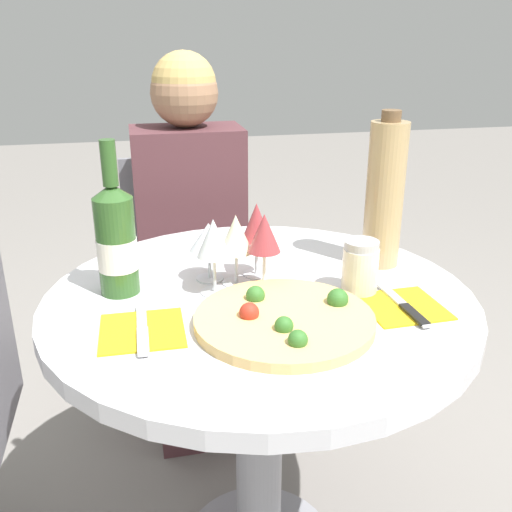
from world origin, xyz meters
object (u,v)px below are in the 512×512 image
(chair_behind_diner, at_px, (191,284))
(tall_carafe, at_px, (385,194))
(pizza_large, at_px, (285,319))
(dining_table, at_px, (259,353))
(seated_diner, at_px, (194,260))
(wine_bottle, at_px, (116,240))

(chair_behind_diner, bearing_deg, tall_carafe, 119.08)
(chair_behind_diner, height_order, tall_carafe, tall_carafe)
(chair_behind_diner, relative_size, tall_carafe, 2.34)
(chair_behind_diner, distance_m, pizza_large, 0.98)
(dining_table, height_order, seated_diner, seated_diner)
(pizza_large, bearing_deg, seated_diner, 95.98)
(pizza_large, xyz_separation_m, wine_bottle, (-0.29, 0.21, 0.10))
(dining_table, distance_m, seated_diner, 0.64)
(pizza_large, bearing_deg, chair_behind_diner, 95.09)
(seated_diner, xyz_separation_m, pizza_large, (0.08, -0.78, 0.18))
(dining_table, distance_m, pizza_large, 0.21)
(dining_table, distance_m, chair_behind_diner, 0.80)
(chair_behind_diner, bearing_deg, dining_table, 94.89)
(wine_bottle, xyz_separation_m, tall_carafe, (0.59, 0.03, 0.05))
(chair_behind_diner, relative_size, pizza_large, 2.45)
(seated_diner, distance_m, tall_carafe, 0.74)
(chair_behind_diner, xyz_separation_m, tall_carafe, (0.38, -0.68, 0.48))
(pizza_large, relative_size, wine_bottle, 1.06)
(pizza_large, bearing_deg, wine_bottle, 144.09)
(seated_diner, bearing_deg, wine_bottle, 69.58)
(seated_diner, bearing_deg, chair_behind_diner, -90.00)
(chair_behind_diner, distance_m, wine_bottle, 0.85)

